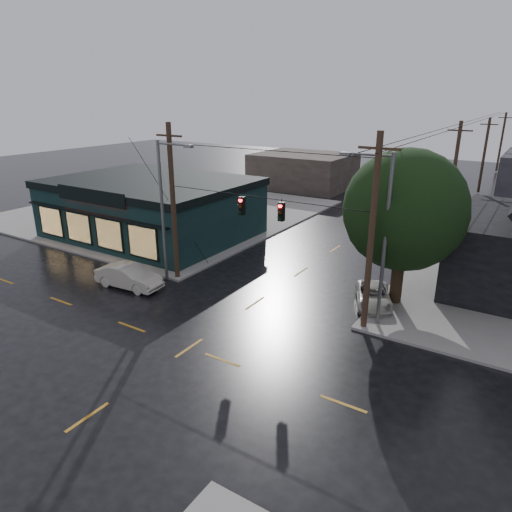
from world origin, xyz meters
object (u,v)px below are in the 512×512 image
Objects in this scene: suv_silver at (374,296)px; sedan_cream at (129,277)px; corner_tree at (405,210)px; utility_pole_nw at (178,278)px; utility_pole_ne at (363,328)px.

sedan_cream is at bearing 179.23° from suv_silver.
corner_tree is 15.15m from utility_pole_nw.
corner_tree is 0.88× the size of utility_pole_ne.
utility_pole_nw is at bearing 170.36° from suv_silver.
corner_tree is 5.26m from suv_silver.
utility_pole_nw is 2.25× the size of sedan_cream.
corner_tree reaches higher than suv_silver.
sedan_cream is (-15.09, -6.71, -4.92)m from corner_tree.
utility_pole_ne reaches higher than sedan_cream.
corner_tree reaches higher than utility_pole_ne.
utility_pole_nw is 13.00m from utility_pole_ne.
utility_pole_ne is (-0.50, -3.91, -5.66)m from corner_tree.
suv_silver is (14.09, 5.79, -0.16)m from sedan_cream.
utility_pole_ne is 14.87m from sedan_cream.
sedan_cream is 15.23m from suv_silver.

